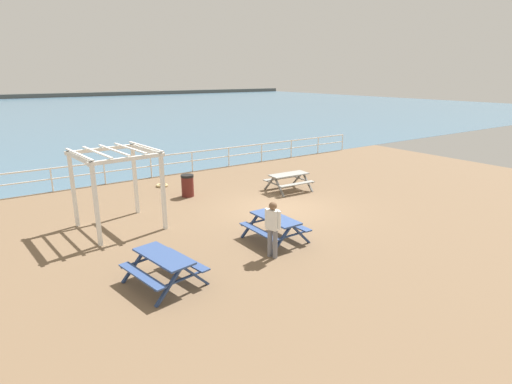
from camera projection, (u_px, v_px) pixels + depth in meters
The scene contains 11 objects.
ground_plane at pixel (281, 211), 15.91m from camera, with size 30.00×24.00×0.20m, color brown.
sea_band at pixel (50, 112), 57.48m from camera, with size 142.00×90.00×0.01m, color #476B84.
distant_shoreline at pixel (18, 98), 91.39m from camera, with size 142.00×6.00×1.80m, color #4C4C47.
seaward_railing at pixel (192, 158), 21.79m from camera, with size 23.07×0.07×1.08m.
picnic_table_near_left at pixel (289, 178), 18.20m from camera, with size 1.88×1.63×0.80m.
picnic_table_near_right at pixel (164, 262), 10.03m from camera, with size 1.80×2.03×0.80m.
picnic_table_mid_centre at pixel (275, 223), 12.69m from camera, with size 1.56×1.82×0.80m.
visitor at pixel (273, 226), 11.41m from camera, with size 0.32×0.51×1.66m.
lattice_pergola at pixel (116, 171), 13.39m from camera, with size 2.64×2.75×2.70m.
litter_bin at pixel (188, 186), 17.36m from camera, with size 0.55×0.55×0.95m.
rope_coil at pixel (162, 185), 19.02m from camera, with size 0.55×0.55×0.11m, color tan.
Camera 1 is at (-9.42, -11.82, 5.04)m, focal length 28.51 mm.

